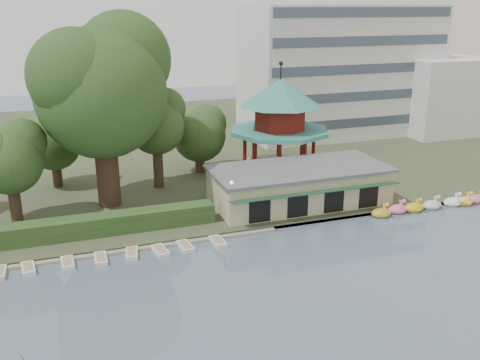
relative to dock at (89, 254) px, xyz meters
name	(u,v)px	position (x,y,z in m)	size (l,w,h in m)	color
ground_plane	(304,340)	(12.00, -17.20, -0.12)	(220.00, 220.00, 0.00)	slate
shore	(153,145)	(12.00, 34.80, 0.08)	(220.00, 70.00, 0.40)	#424930
embankment	(222,234)	(12.00, 0.10, 0.03)	(220.00, 0.60, 0.30)	gray
dock	(89,254)	(0.00, 0.00, 0.00)	(34.00, 1.60, 0.24)	gray
boathouse	(299,185)	(22.00, 4.77, 2.25)	(18.60, 9.39, 3.90)	#BDB489
pavilion	(280,118)	(24.00, 14.80, 7.36)	(12.40, 12.40, 13.50)	#BDB489
office_building	(357,75)	(44.67, 31.80, 9.61)	(38.00, 18.00, 20.00)	silver
hedge	(50,231)	(-3.00, 3.30, 1.18)	(30.00, 2.00, 1.80)	#304D21
lamp_post	(232,194)	(13.50, 1.80, 3.22)	(0.36, 0.36, 4.28)	black
big_tree	(102,83)	(3.18, 11.01, 12.99)	(14.31, 13.33, 19.63)	#3A281C
small_trees	(86,142)	(1.33, 14.75, 6.24)	(39.29, 16.51, 11.25)	#3A281C
swan_boats	(440,204)	(35.88, -0.67, 0.28)	(16.10, 2.16, 1.92)	gold
moored_rowboats	(66,264)	(-1.95, -1.38, 0.06)	(27.22, 2.77, 0.36)	silver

